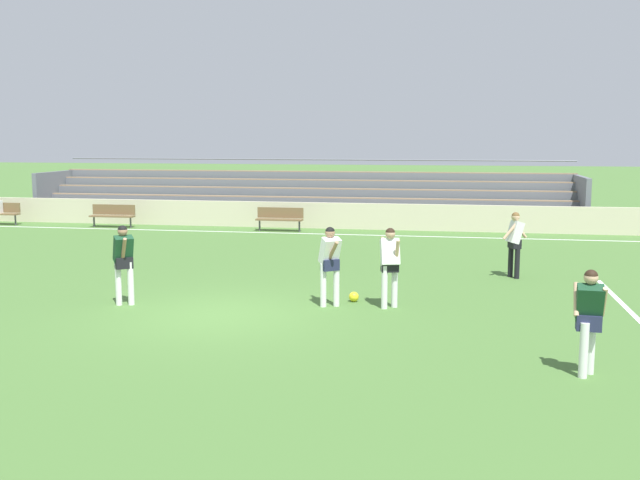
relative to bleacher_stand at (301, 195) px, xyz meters
The scene contains 13 objects.
ground_plane 17.00m from the bleacher_stand, 84.01° to the right, with size 160.00×160.00×0.00m, color #477033.
field_line_sideline 4.78m from the bleacher_stand, 67.67° to the right, with size 44.00×0.12×0.01m, color white.
field_line_penalty_mark 17.22m from the bleacher_stand, 54.20° to the right, with size 0.12×4.40×0.01m, color white.
sideline_wall 3.23m from the bleacher_stand, 56.11° to the right, with size 48.00×0.16×1.02m, color beige.
bleacher_stand is the anchor object (origin of this frame).
bench_far_right 3.80m from the bleacher_stand, 90.99° to the right, with size 1.80×0.40×0.90m.
bench_near_wall_gap 7.88m from the bleacher_stand, 151.41° to the right, with size 1.80×0.40×0.90m.
player_white_trailing_run 16.46m from the bleacher_stand, 71.89° to the right, with size 0.46×0.51×1.70m.
player_white_wide_right 16.20m from the bleacher_stand, 76.22° to the right, with size 0.54×0.72×1.71m.
player_white_on_ball 14.21m from the bleacher_stand, 55.84° to the right, with size 0.66×0.49×1.69m.
player_dark_pressing_high 21.25m from the bleacher_stand, 66.67° to the right, with size 0.47×0.44×1.63m.
player_dark_dropping_back 16.38m from the bleacher_stand, 91.73° to the right, with size 0.54×0.65×1.73m.
soccer_ball 15.82m from the bleacher_stand, 74.19° to the right, with size 0.22×0.22×0.22m, color yellow.
Camera 1 is at (4.55, -13.77, 3.58)m, focal length 40.77 mm.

